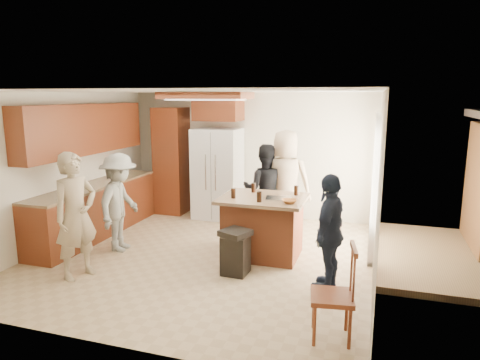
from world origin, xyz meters
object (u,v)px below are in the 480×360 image
(refrigerator, at_px, (218,174))
(kitchen_island, at_px, (263,226))
(trash_bin, at_px, (235,252))
(person_behind_right, at_px, (285,182))
(person_counter, at_px, (120,202))
(person_front_left, at_px, (76,216))
(person_side_right, at_px, (330,232))
(spindle_chair, at_px, (334,297))
(person_behind_left, at_px, (265,190))

(refrigerator, bearing_deg, kitchen_island, -51.88)
(trash_bin, bearing_deg, refrigerator, 115.37)
(trash_bin, bearing_deg, person_behind_right, 81.90)
(person_counter, height_order, trash_bin, person_counter)
(person_behind_right, xyz_separation_m, refrigerator, (-1.50, 0.62, -0.03))
(person_front_left, distance_m, refrigerator, 3.40)
(person_behind_right, height_order, person_side_right, person_behind_right)
(person_side_right, bearing_deg, trash_bin, -82.73)
(person_behind_right, distance_m, refrigerator, 1.63)
(person_front_left, relative_size, refrigerator, 0.95)
(person_behind_right, bearing_deg, spindle_chair, 108.24)
(kitchen_island, bearing_deg, person_side_right, -38.47)
(person_side_right, relative_size, trash_bin, 2.38)
(person_behind_left, xyz_separation_m, kitchen_island, (0.24, -1.06, -0.33))
(person_side_right, height_order, trash_bin, person_side_right)
(person_side_right, distance_m, spindle_chair, 1.21)
(person_counter, distance_m, refrigerator, 2.39)
(person_counter, relative_size, trash_bin, 2.48)
(refrigerator, height_order, trash_bin, refrigerator)
(person_counter, bearing_deg, person_behind_right, -60.97)
(spindle_chair, bearing_deg, person_behind_left, 116.11)
(person_behind_right, distance_m, trash_bin, 2.07)
(person_front_left, height_order, person_behind_left, person_front_left)
(spindle_chair, bearing_deg, refrigerator, 125.00)
(person_behind_left, height_order, person_behind_right, person_behind_right)
(person_behind_left, height_order, trash_bin, person_behind_left)
(refrigerator, height_order, kitchen_island, refrigerator)
(person_behind_left, height_order, kitchen_island, person_behind_left)
(spindle_chair, bearing_deg, kitchen_island, 122.02)
(person_side_right, bearing_deg, refrigerator, -125.97)
(person_behind_right, relative_size, person_counter, 1.19)
(trash_bin, height_order, spindle_chair, spindle_chair)
(person_side_right, distance_m, person_counter, 3.34)
(person_front_left, xyz_separation_m, person_behind_right, (2.29, 2.68, 0.07))
(trash_bin, bearing_deg, kitchen_island, 76.83)
(person_behind_right, bearing_deg, refrigerator, -24.30)
(person_behind_left, distance_m, spindle_chair, 3.45)
(refrigerator, xyz_separation_m, trash_bin, (1.23, -2.58, -0.58))
(spindle_chair, bearing_deg, person_behind_right, 110.11)
(trash_bin, bearing_deg, person_side_right, -3.57)
(kitchen_island, bearing_deg, person_counter, -168.73)
(person_counter, xyz_separation_m, spindle_chair, (3.49, -1.58, -0.33))
(person_behind_left, bearing_deg, kitchen_island, 92.73)
(spindle_chair, bearing_deg, person_side_right, 98.63)
(person_front_left, height_order, kitchen_island, person_front_left)
(refrigerator, bearing_deg, trash_bin, -64.63)
(person_counter, relative_size, kitchen_island, 1.22)
(person_behind_right, xyz_separation_m, person_counter, (-2.32, -1.62, -0.15))
(person_behind_left, xyz_separation_m, person_side_right, (1.33, -1.92, -0.06))
(person_counter, xyz_separation_m, trash_bin, (2.04, -0.34, -0.46))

